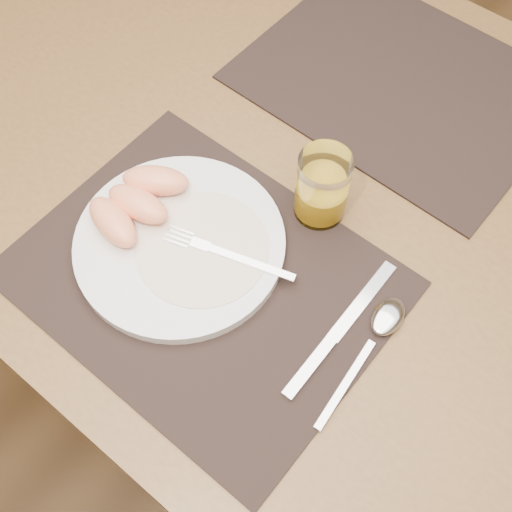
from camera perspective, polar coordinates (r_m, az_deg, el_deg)
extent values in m
plane|color=brown|center=(1.56, 3.14, -9.56)|extent=(5.00, 5.00, 0.00)
cube|color=brown|center=(0.91, 5.33, 6.38)|extent=(1.40, 0.90, 0.04)
cylinder|color=brown|center=(1.65, -6.04, 17.78)|extent=(0.06, 0.06, 0.71)
cube|color=black|center=(0.81, -4.64, -2.00)|extent=(0.45, 0.35, 0.00)
cube|color=black|center=(1.03, 12.66, 14.86)|extent=(0.46, 0.36, 0.00)
cylinder|color=white|center=(0.82, -6.78, 1.10)|extent=(0.27, 0.27, 0.02)
cylinder|color=white|center=(0.81, -4.80, 0.75)|extent=(0.17, 0.17, 0.00)
cube|color=silver|center=(0.79, -0.41, -0.63)|extent=(0.11, 0.04, 0.00)
cube|color=silver|center=(0.81, -4.99, 1.02)|extent=(0.03, 0.02, 0.00)
cube|color=silver|center=(0.82, -6.89, 1.71)|extent=(0.04, 0.03, 0.00)
cube|color=silver|center=(0.80, 9.44, -3.96)|extent=(0.02, 0.13, 0.00)
cube|color=silver|center=(0.76, 4.79, -9.83)|extent=(0.01, 0.09, 0.01)
cube|color=silver|center=(0.75, 7.96, -11.20)|extent=(0.02, 0.13, 0.00)
ellipsoid|color=silver|center=(0.79, 11.65, -5.28)|extent=(0.04, 0.06, 0.01)
cylinder|color=white|center=(0.82, 5.92, 6.15)|extent=(0.07, 0.07, 0.10)
cylinder|color=gold|center=(0.84, 5.76, 5.14)|extent=(0.06, 0.06, 0.04)
ellipsoid|color=#FF9868|center=(0.83, -12.62, 2.98)|extent=(0.10, 0.06, 0.04)
ellipsoid|color=#FF9868|center=(0.83, -10.45, 4.56)|extent=(0.09, 0.05, 0.04)
ellipsoid|color=#FF9868|center=(0.85, -8.90, 6.65)|extent=(0.10, 0.08, 0.04)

